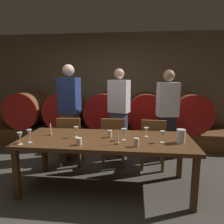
{
  "coord_description": "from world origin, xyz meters",
  "views": [
    {
      "loc": [
        0.69,
        -2.55,
        1.58
      ],
      "look_at": [
        0.34,
        0.55,
        1.04
      ],
      "focal_mm": 33.05,
      "sensor_mm": 36.0,
      "label": 1
    }
  ],
  "objects": [
    {
      "name": "barrel_shelf",
      "position": [
        0.0,
        2.12,
        0.19
      ],
      "size": [
        5.99,
        0.9,
        0.38
      ],
      "primitive_type": "cube",
      "color": "brown",
      "rests_on": "ground"
    },
    {
      "name": "wine_glass_far_right",
      "position": [
        1.05,
        0.08,
        0.84
      ],
      "size": [
        0.07,
        0.07,
        0.15
      ],
      "color": "silver",
      "rests_on": "dining_table"
    },
    {
      "name": "chair_left",
      "position": [
        -0.44,
        0.85,
        0.49
      ],
      "size": [
        0.43,
        0.43,
        0.88
      ],
      "rotation": [
        0.0,
        0.0,
        3.21
      ],
      "color": "brown",
      "rests_on": "ground"
    },
    {
      "name": "guest_right",
      "position": [
        1.3,
        1.38,
        0.87
      ],
      "size": [
        0.41,
        0.3,
        1.7
      ],
      "rotation": [
        0.0,
        0.0,
        3.31
      ],
      "color": "black",
      "rests_on": "ground"
    },
    {
      "name": "wine_glass_center_right",
      "position": [
        0.54,
        0.12,
        0.84
      ],
      "size": [
        0.07,
        0.07,
        0.16
      ],
      "color": "silver",
      "rests_on": "dining_table"
    },
    {
      "name": "cup_right",
      "position": [
        0.71,
        -0.12,
        0.78
      ],
      "size": [
        0.07,
        0.07,
        0.11
      ],
      "primitive_type": "cylinder",
      "color": "beige",
      "rests_on": "dining_table"
    },
    {
      "name": "wine_glass_right",
      "position": [
        0.85,
        0.32,
        0.83
      ],
      "size": [
        0.07,
        0.07,
        0.13
      ],
      "color": "silver",
      "rests_on": "dining_table"
    },
    {
      "name": "ground_plane",
      "position": [
        0.0,
        0.0,
        0.0
      ],
      "size": [
        8.65,
        8.65,
        0.0
      ],
      "primitive_type": "plane",
      "color": "#3F3A33"
    },
    {
      "name": "wine_barrel_left",
      "position": [
        -0.93,
        2.12,
        0.79
      ],
      "size": [
        0.84,
        0.88,
        0.84
      ],
      "color": "brown",
      "rests_on": "barrel_shelf"
    },
    {
      "name": "wine_barrel_right",
      "position": [
        0.93,
        2.12,
        0.79
      ],
      "size": [
        0.84,
        0.88,
        0.84
      ],
      "color": "brown",
      "rests_on": "barrel_shelf"
    },
    {
      "name": "candle_right",
      "position": [
        0.48,
        -0.06,
        0.79
      ],
      "size": [
        0.05,
        0.05,
        0.21
      ],
      "color": "olive",
      "rests_on": "dining_table"
    },
    {
      "name": "wine_barrel_far_left",
      "position": [
        -1.87,
        2.12,
        0.79
      ],
      "size": [
        0.84,
        0.88,
        0.84
      ],
      "color": "brown",
      "rests_on": "barrel_shelf"
    },
    {
      "name": "chair_right",
      "position": [
        1.0,
        0.86,
        0.49
      ],
      "size": [
        0.42,
        0.42,
        0.88
      ],
      "rotation": [
        0.0,
        0.0,
        3.1
      ],
      "color": "brown",
      "rests_on": "ground"
    },
    {
      "name": "back_wall",
      "position": [
        0.0,
        2.67,
        1.3
      ],
      "size": [
        6.65,
        0.24,
        2.61
      ],
      "primitive_type": "cube",
      "color": "brown",
      "rests_on": "ground"
    },
    {
      "name": "cup_center",
      "position": [
        0.34,
        0.23,
        0.78
      ],
      "size": [
        0.06,
        0.06,
        0.1
      ],
      "primitive_type": "cylinder",
      "color": "beige",
      "rests_on": "dining_table"
    },
    {
      "name": "wine_glass_left",
      "position": [
        -0.66,
        -0.12,
        0.85
      ],
      "size": [
        0.06,
        0.06,
        0.17
      ],
      "color": "silver",
      "rests_on": "dining_table"
    },
    {
      "name": "wine_barrel_center",
      "position": [
        -0.01,
        2.12,
        0.79
      ],
      "size": [
        0.84,
        0.88,
        0.84
      ],
      "color": "#513319",
      "rests_on": "barrel_shelf"
    },
    {
      "name": "wine_glass_far_left",
      "position": [
        -0.74,
        -0.2,
        0.84
      ],
      "size": [
        0.06,
        0.06,
        0.16
      ],
      "color": "silver",
      "rests_on": "dining_table"
    },
    {
      "name": "dining_table",
      "position": [
        0.3,
        0.17,
        0.67
      ],
      "size": [
        2.36,
        0.95,
        0.73
      ],
      "color": "#4C2D16",
      "rests_on": "ground"
    },
    {
      "name": "cup_left",
      "position": [
        -0.0,
        -0.14,
        0.78
      ],
      "size": [
        0.07,
        0.07,
        0.09
      ],
      "primitive_type": "cylinder",
      "color": "beige",
      "rests_on": "dining_table"
    },
    {
      "name": "guest_left",
      "position": [
        -0.55,
        1.21,
        0.93
      ],
      "size": [
        0.42,
        0.31,
        1.8
      ],
      "rotation": [
        0.0,
        0.0,
        2.95
      ],
      "color": "brown",
      "rests_on": "ground"
    },
    {
      "name": "guest_center",
      "position": [
        0.38,
        1.39,
        0.88
      ],
      "size": [
        0.44,
        0.35,
        1.72
      ],
      "rotation": [
        0.0,
        0.0,
        2.81
      ],
      "color": "#33384C",
      "rests_on": "ground"
    },
    {
      "name": "chair_center",
      "position": [
        0.32,
        0.9,
        0.49
      ],
      "size": [
        0.41,
        0.41,
        0.88
      ],
      "rotation": [
        0.0,
        0.0,
        3.17
      ],
      "color": "brown",
      "rests_on": "ground"
    },
    {
      "name": "candle_left",
      "position": [
        -0.53,
        0.25,
        0.78
      ],
      "size": [
        0.05,
        0.05,
        0.19
      ],
      "color": "olive",
      "rests_on": "dining_table"
    },
    {
      "name": "wine_glass_center_left",
      "position": [
        -0.13,
        0.17,
        0.84
      ],
      "size": [
        0.07,
        0.07,
        0.15
      ],
      "color": "silver",
      "rests_on": "dining_table"
    },
    {
      "name": "wine_barrel_far_right",
      "position": [
        1.88,
        2.12,
        0.79
      ],
      "size": [
        0.84,
        0.88,
        0.84
      ],
      "color": "brown",
      "rests_on": "barrel_shelf"
    },
    {
      "name": "pitcher",
      "position": [
        1.28,
        0.09,
        0.82
      ],
      "size": [
        0.12,
        0.12,
        0.18
      ],
      "color": "white",
      "rests_on": "dining_table"
    }
  ]
}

